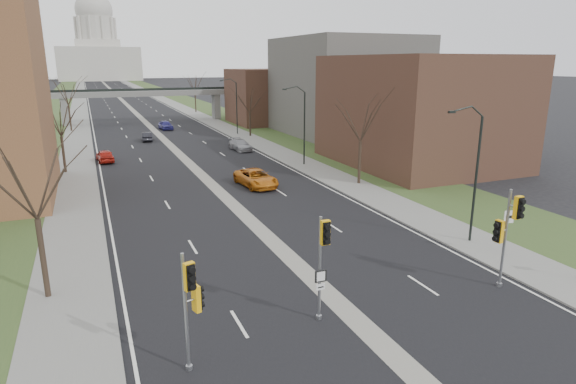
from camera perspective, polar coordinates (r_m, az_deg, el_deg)
ground at (r=22.53m, az=8.47°, el=-15.15°), size 700.00×700.00×0.00m
road_surface at (r=167.22m, az=-19.31°, el=10.47°), size 20.00×600.00×0.01m
median_strip at (r=167.22m, az=-19.31°, el=10.47°), size 1.20×600.00×0.02m
sidewalk_right at (r=168.38m, az=-15.18°, el=10.83°), size 4.00×600.00×0.12m
sidewalk_left at (r=166.90m, az=-23.48°, el=10.09°), size 4.00×600.00×0.12m
grass_verge_right at (r=169.28m, az=-13.13°, el=10.98°), size 8.00×600.00×0.10m
grass_verge_left at (r=167.07m, az=-25.55°, el=9.86°), size 8.00×600.00×0.10m
commercial_block_near at (r=56.47m, az=15.20°, el=9.26°), size 16.00×20.00×12.00m
commercial_block_mid at (r=78.60m, az=6.80°, el=12.29°), size 18.00×22.00×15.00m
commercial_block_far at (r=92.58m, az=-2.12°, el=11.26°), size 14.00×14.00×10.00m
pedestrian_bridge at (r=97.28m, az=-16.73°, el=10.74°), size 34.00×3.00×6.45m
capitol at (r=336.75m, az=-21.62°, el=15.40°), size 48.00×42.00×55.75m
streetlight_near at (r=31.31m, az=20.78°, el=6.19°), size 2.61×0.20×8.70m
streetlight_mid at (r=53.17m, az=1.17°, el=10.47°), size 2.61×0.20×8.70m
streetlight_far at (r=77.63m, az=-6.74°, el=11.86°), size 2.61×0.20×8.70m
tree_left_a at (r=25.10m, az=-28.27°, el=2.61°), size 7.20×7.20×9.40m
tree_left_b at (r=54.82m, az=-25.55°, el=8.40°), size 6.75×6.75×8.81m
tree_left_c at (r=88.66m, az=-24.76°, el=11.06°), size 7.65×7.65×9.99m
tree_right_a at (r=45.27m, az=8.70°, el=9.08°), size 7.20×7.20×9.40m
tree_right_b at (r=75.43m, az=-4.58°, el=10.95°), size 6.30×6.30×8.22m
tree_right_c at (r=114.01m, az=-11.03°, el=12.76°), size 7.65×7.65×9.99m
signal_pole_left at (r=18.20m, az=-11.38°, el=-11.94°), size 0.80×1.04×4.75m
signal_pole_median at (r=20.96m, az=4.15°, el=-7.01°), size 0.57×0.80×4.90m
signal_pole_right at (r=26.35m, az=24.56°, el=-3.66°), size 0.99×0.91×5.24m
speed_limit_sign at (r=31.33m, az=24.59°, el=-3.51°), size 0.58×0.21×2.76m
car_left_near at (r=60.10m, az=-20.87°, el=4.04°), size 2.07×4.41×1.46m
car_left_far at (r=74.40m, az=-16.36°, el=6.33°), size 1.73×4.05×1.30m
car_right_near at (r=45.17m, az=-3.83°, el=1.67°), size 3.16×5.92×1.58m
car_right_mid at (r=64.09m, az=-5.68°, el=5.58°), size 2.32×4.99×1.41m
car_right_far at (r=86.30m, az=-14.31°, el=7.70°), size 2.19×4.66×1.54m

